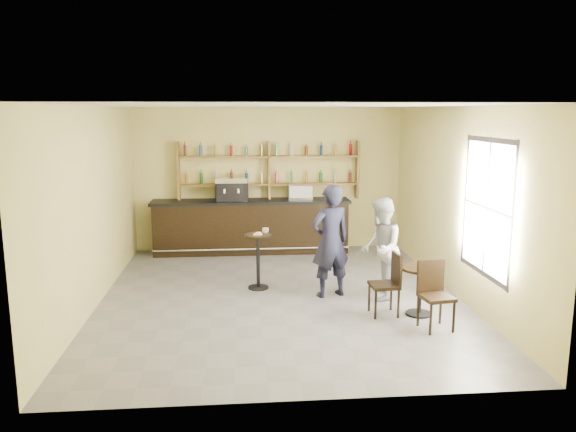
{
  "coord_description": "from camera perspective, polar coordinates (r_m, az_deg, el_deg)",
  "views": [
    {
      "loc": [
        -0.67,
        -9.11,
        3.11
      ],
      "look_at": [
        0.2,
        0.8,
        1.25
      ],
      "focal_mm": 35.0,
      "sensor_mm": 36.0,
      "label": 1
    }
  ],
  "objects": [
    {
      "name": "bar_counter",
      "position": [
        12.52,
        -3.76,
        -1.04
      ],
      "size": [
        4.37,
        0.85,
        1.18
      ],
      "primitive_type": null,
      "color": "black",
      "rests_on": "floor"
    },
    {
      "name": "wall_left",
      "position": [
        9.53,
        -19.1,
        0.88
      ],
      "size": [
        0.0,
        7.0,
        7.0
      ],
      "primitive_type": "plane",
      "rotation": [
        1.57,
        0.0,
        1.57
      ],
      "color": "#D6CB79",
      "rests_on": "floor"
    },
    {
      "name": "donut",
      "position": [
        9.85,
        -3.02,
        -1.76
      ],
      "size": [
        0.12,
        0.12,
        0.04
      ],
      "primitive_type": "torus",
      "rotation": [
        0.0,
        0.0,
        -0.12
      ],
      "color": "gold",
      "rests_on": "napkin"
    },
    {
      "name": "cup_cafe",
      "position": [
        8.86,
        13.65,
        -4.77
      ],
      "size": [
        0.14,
        0.14,
        0.1
      ],
      "primitive_type": "imported",
      "rotation": [
        0.0,
        0.0,
        0.4
      ],
      "color": "white",
      "rests_on": "cafe_table"
    },
    {
      "name": "cup_pedestal",
      "position": [
        9.95,
        -2.3,
        -1.48
      ],
      "size": [
        0.15,
        0.15,
        0.09
      ],
      "primitive_type": "imported",
      "rotation": [
        0.0,
        0.0,
        0.37
      ],
      "color": "white",
      "rests_on": "pedestal_table"
    },
    {
      "name": "chair_west",
      "position": [
        8.82,
        9.73,
        -6.86
      ],
      "size": [
        0.44,
        0.44,
        0.97
      ],
      "primitive_type": null,
      "rotation": [
        0.0,
        0.0,
        -1.53
      ],
      "color": "black",
      "rests_on": "floor"
    },
    {
      "name": "espresso_machine",
      "position": [
        12.38,
        -5.77,
        2.74
      ],
      "size": [
        0.74,
        0.51,
        0.5
      ],
      "primitive_type": null,
      "rotation": [
        0.0,
        0.0,
        0.09
      ],
      "color": "black",
      "rests_on": "bar_counter"
    },
    {
      "name": "man_main",
      "position": [
        9.48,
        4.32,
        -2.57
      ],
      "size": [
        0.81,
        0.66,
        1.92
      ],
      "primitive_type": "imported",
      "rotation": [
        0.0,
        0.0,
        3.46
      ],
      "color": "black",
      "rests_on": "floor"
    },
    {
      "name": "chair_south",
      "position": [
        8.41,
        14.86,
        -7.9
      ],
      "size": [
        0.5,
        0.5,
        0.99
      ],
      "primitive_type": null,
      "rotation": [
        0.0,
        0.0,
        0.17
      ],
      "color": "black",
      "rests_on": "floor"
    },
    {
      "name": "wall_back",
      "position": [
        12.72,
        -1.96,
        3.76
      ],
      "size": [
        7.0,
        0.0,
        7.0
      ],
      "primitive_type": "plane",
      "rotation": [
        1.57,
        0.0,
        0.0
      ],
      "color": "#D6CB79",
      "rests_on": "floor"
    },
    {
      "name": "cafe_table",
      "position": [
        8.96,
        13.23,
        -7.43
      ],
      "size": [
        0.72,
        0.72,
        0.76
      ],
      "primitive_type": null,
      "rotation": [
        0.0,
        0.0,
        -0.22
      ],
      "color": "black",
      "rests_on": "floor"
    },
    {
      "name": "window_pane",
      "position": [
        8.83,
        19.57,
        0.78
      ],
      "size": [
        0.0,
        2.0,
        2.0
      ],
      "primitive_type": "plane",
      "rotation": [
        1.57,
        0.0,
        -1.57
      ],
      "color": "white",
      "rests_on": "wall_right"
    },
    {
      "name": "floor",
      "position": [
        9.65,
        -0.78,
        -8.21
      ],
      "size": [
        7.0,
        7.0,
        0.0
      ],
      "primitive_type": "plane",
      "color": "slate",
      "rests_on": "ground"
    },
    {
      "name": "patron_second",
      "position": [
        9.48,
        9.38,
        -3.3
      ],
      "size": [
        0.84,
        0.97,
        1.72
      ],
      "primitive_type": "imported",
      "rotation": [
        0.0,
        0.0,
        -1.82
      ],
      "color": "#A1A1A6",
      "rests_on": "floor"
    },
    {
      "name": "shelf_unit",
      "position": [
        12.57,
        -1.94,
        4.64
      ],
      "size": [
        4.0,
        0.26,
        1.4
      ],
      "primitive_type": null,
      "color": "brown",
      "rests_on": "wall_back"
    },
    {
      "name": "pedestal_table",
      "position": [
        9.98,
        -3.05,
        -4.64
      ],
      "size": [
        0.56,
        0.56,
        0.98
      ],
      "primitive_type": null,
      "rotation": [
        0.0,
        0.0,
        -0.18
      ],
      "color": "black",
      "rests_on": "floor"
    },
    {
      "name": "pastry_case",
      "position": [
        12.46,
        1.22,
        2.43
      ],
      "size": [
        0.55,
        0.45,
        0.32
      ],
      "primitive_type": null,
      "rotation": [
        0.0,
        0.0,
        0.06
      ],
      "color": "silver",
      "rests_on": "bar_counter"
    },
    {
      "name": "ceiling",
      "position": [
        9.14,
        -0.83,
        11.15
      ],
      "size": [
        7.0,
        7.0,
        0.0
      ],
      "primitive_type": "plane",
      "rotation": [
        3.14,
        0.0,
        0.0
      ],
      "color": "white",
      "rests_on": "wall_back"
    },
    {
      "name": "liquor_bottles",
      "position": [
        12.55,
        -1.94,
        5.42
      ],
      "size": [
        3.68,
        0.1,
        1.0
      ],
      "primitive_type": null,
      "color": "#8C5919",
      "rests_on": "shelf_unit"
    },
    {
      "name": "window_frame",
      "position": [
        8.83,
        19.53,
        0.78
      ],
      "size": [
        0.04,
        1.7,
        2.1
      ],
      "primitive_type": null,
      "color": "black",
      "rests_on": "wall_right"
    },
    {
      "name": "napkin",
      "position": [
        9.86,
        -3.08,
        -1.87
      ],
      "size": [
        0.16,
        0.16,
        0.0
      ],
      "primitive_type": "cube",
      "rotation": [
        0.0,
        0.0,
        -0.08
      ],
      "color": "white",
      "rests_on": "pedestal_table"
    },
    {
      "name": "wall_front",
      "position": [
        5.85,
        1.73,
        -4.38
      ],
      "size": [
        7.0,
        0.0,
        7.0
      ],
      "primitive_type": "plane",
      "rotation": [
        -1.57,
        0.0,
        0.0
      ],
      "color": "#D6CB79",
      "rests_on": "floor"
    },
    {
      "name": "wall_right",
      "position": [
        9.94,
        16.72,
        1.4
      ],
      "size": [
        0.0,
        7.0,
        7.0
      ],
      "primitive_type": "plane",
      "rotation": [
        1.57,
        0.0,
        -1.57
      ],
      "color": "#D6CB79",
      "rests_on": "floor"
    }
  ]
}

